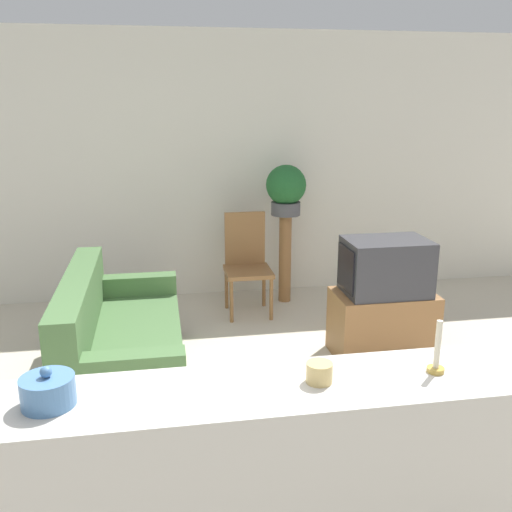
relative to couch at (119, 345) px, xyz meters
name	(u,v)px	position (x,y,z in m)	size (l,w,h in m)	color
ground_plane	(260,506)	(0.79, -1.52, -0.29)	(14.00, 14.00, 0.00)	beige
wall_back	(201,168)	(0.79, 1.91, 1.06)	(9.00, 0.06, 2.70)	silver
couch	(119,345)	(0.00, 0.00, 0.00)	(0.81, 1.73, 0.82)	#476B3D
tv_stand	(382,324)	(2.09, 0.11, -0.02)	(0.80, 0.48, 0.53)	olive
television	(385,267)	(2.09, 0.11, 0.47)	(0.66, 0.45, 0.44)	#333338
wooden_chair	(247,260)	(1.16, 1.28, 0.24)	(0.44, 0.44, 0.97)	olive
plant_stand	(285,258)	(1.59, 1.50, 0.17)	(0.13, 0.13, 0.91)	olive
potted_plant	(286,189)	(1.59, 1.50, 0.89)	(0.40, 0.40, 0.50)	#4C4C51
foreground_counter	(284,493)	(0.79, -2.05, 0.20)	(2.83, 0.44, 0.98)	beige
decorative_bowl	(48,391)	(-0.08, -2.05, 0.75)	(0.19, 0.19, 0.15)	#4C7AAD
candle_jar	(319,373)	(0.92, -2.05, 0.73)	(0.10, 0.10, 0.08)	tan
candlestick	(437,356)	(1.41, -2.05, 0.76)	(0.07, 0.07, 0.22)	#B7933D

